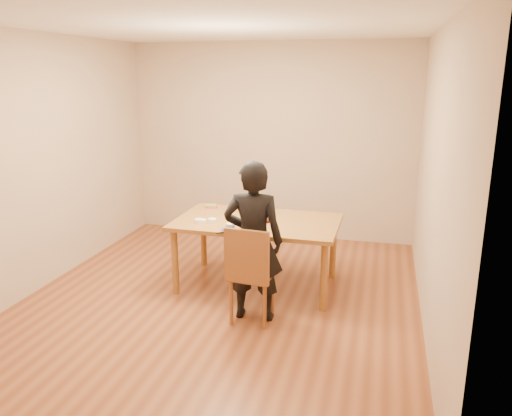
% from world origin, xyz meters
% --- Properties ---
extents(room_shell, '(4.00, 4.50, 2.70)m').
position_xyz_m(room_shell, '(0.00, 0.34, 1.35)').
color(room_shell, brown).
rests_on(room_shell, ground).
extents(dining_table, '(1.75, 1.06, 0.04)m').
position_xyz_m(dining_table, '(0.28, 0.43, 0.73)').
color(dining_table, brown).
rests_on(dining_table, floor).
extents(dining_chair, '(0.41, 0.41, 0.04)m').
position_xyz_m(dining_chair, '(0.43, -0.35, 0.45)').
color(dining_chair, brown).
rests_on(dining_chair, floor).
extents(cake_plate, '(0.29, 0.29, 0.02)m').
position_xyz_m(cake_plate, '(0.29, 0.42, 0.76)').
color(cake_plate, red).
rests_on(cake_plate, dining_table).
extents(cake, '(0.22, 0.22, 0.07)m').
position_xyz_m(cake, '(0.29, 0.42, 0.81)').
color(cake, white).
rests_on(cake, cake_plate).
extents(frosting_dome, '(0.21, 0.21, 0.03)m').
position_xyz_m(frosting_dome, '(0.29, 0.42, 0.86)').
color(frosting_dome, white).
rests_on(frosting_dome, cake).
extents(frosting_tub, '(0.08, 0.08, 0.07)m').
position_xyz_m(frosting_tub, '(0.10, 0.01, 0.79)').
color(frosting_tub, white).
rests_on(frosting_tub, dining_table).
extents(frosting_lid, '(0.10, 0.10, 0.01)m').
position_xyz_m(frosting_lid, '(0.06, 0.01, 0.76)').
color(frosting_lid, '#1B3DB0').
rests_on(frosting_lid, dining_table).
extents(frosting_dollop, '(0.04, 0.04, 0.02)m').
position_xyz_m(frosting_dollop, '(0.06, 0.01, 0.77)').
color(frosting_dollop, white).
rests_on(frosting_dollop, frosting_lid).
extents(ramekin_green, '(0.08, 0.08, 0.04)m').
position_xyz_m(ramekin_green, '(-0.25, 0.18, 0.77)').
color(ramekin_green, white).
rests_on(ramekin_green, dining_table).
extents(ramekin_yellow, '(0.09, 0.09, 0.04)m').
position_xyz_m(ramekin_yellow, '(-0.16, 0.22, 0.77)').
color(ramekin_yellow, white).
rests_on(ramekin_yellow, dining_table).
extents(ramekin_multi, '(0.09, 0.09, 0.04)m').
position_xyz_m(ramekin_multi, '(-0.29, 0.17, 0.77)').
color(ramekin_multi, white).
rests_on(ramekin_multi, dining_table).
extents(candy_box_pink, '(0.13, 0.07, 0.02)m').
position_xyz_m(candy_box_pink, '(-0.37, 0.78, 0.76)').
color(candy_box_pink, '#EC378C').
rests_on(candy_box_pink, dining_table).
extents(candy_box_green, '(0.14, 0.09, 0.02)m').
position_xyz_m(candy_box_green, '(-0.38, 0.79, 0.78)').
color(candy_box_green, '#22961B').
rests_on(candy_box_green, candy_box_pink).
extents(spatula, '(0.14, 0.11, 0.01)m').
position_xyz_m(spatula, '(0.06, -0.08, 0.76)').
color(spatula, black).
rests_on(spatula, dining_table).
extents(person, '(0.59, 0.41, 1.53)m').
position_xyz_m(person, '(0.43, -0.30, 0.76)').
color(person, black).
rests_on(person, floor).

